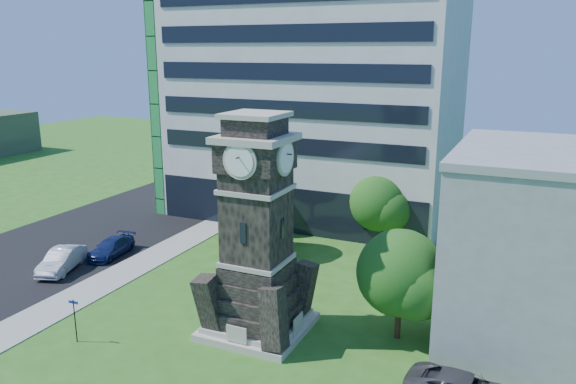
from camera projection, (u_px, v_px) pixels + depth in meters
The scene contains 13 objects.
ground at pixel (194, 335), 31.12m from camera, with size 160.00×160.00×0.00m, color #2A5C1A.
sidewalk at pixel (120, 275), 39.33m from camera, with size 3.00×70.00×0.06m, color gray.
street at pixel (32, 257), 42.74m from camera, with size 14.00×80.00×0.02m, color black.
clock_tower at pixel (257, 241), 30.38m from camera, with size 5.40×5.40×12.22m.
office_tall at pixel (315, 62), 51.70m from camera, with size 26.20×15.11×28.60m.
car_street_mid at pixel (62, 260), 39.97m from camera, with size 1.66×4.77×1.57m, color #B7BABF.
car_street_north at pixel (111, 247), 42.88m from camera, with size 1.84×4.54×1.32m, color #111E4E.
park_bench at pixel (227, 316), 32.13m from camera, with size 1.96×0.52×1.01m.
street_sign at pixel (75, 316), 29.99m from camera, with size 0.59×0.06×2.46m.
tree_nw at pixel (249, 186), 49.04m from camera, with size 6.02×5.47×6.64m.
tree_nc at pixel (262, 210), 42.87m from camera, with size 5.08×4.62×5.88m.
tree_ne at pixel (380, 204), 45.20m from camera, with size 5.27×4.79×5.83m.
tree_east at pixel (401, 276), 29.90m from camera, with size 5.19×4.72×6.16m.
Camera 1 is at (16.42, -23.52, 15.35)m, focal length 35.00 mm.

